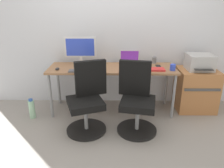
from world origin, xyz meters
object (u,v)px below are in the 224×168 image
(office_chair_right, at_px, (137,101))
(water_bottle_on_floor, at_px, (32,109))
(office_chair_left, at_px, (87,101))
(open_laptop, at_px, (130,62))
(desktop_monitor, at_px, (80,49))
(printer, at_px, (200,62))
(side_cabinet, at_px, (195,89))
(coffee_mug, at_px, (173,67))

(office_chair_right, xyz_separation_m, water_bottle_on_floor, (-1.54, 0.28, -0.28))
(office_chair_left, distance_m, open_laptop, 0.97)
(desktop_monitor, xyz_separation_m, open_laptop, (0.77, -0.02, -0.19))
(printer, bearing_deg, office_chair_left, -159.46)
(side_cabinet, distance_m, printer, 0.45)
(water_bottle_on_floor, relative_size, desktop_monitor, 0.65)
(office_chair_right, distance_m, water_bottle_on_floor, 1.59)
(office_chair_right, height_order, printer, office_chair_right)
(open_laptop, height_order, coffee_mug, open_laptop)
(office_chair_right, bearing_deg, water_bottle_on_floor, 169.72)
(side_cabinet, distance_m, desktop_monitor, 1.94)
(office_chair_left, relative_size, water_bottle_on_floor, 3.03)
(side_cabinet, bearing_deg, water_bottle_on_floor, -172.31)
(water_bottle_on_floor, bearing_deg, coffee_mug, 3.39)
(printer, xyz_separation_m, open_laptop, (-1.07, 0.05, -0.01))
(printer, bearing_deg, water_bottle_on_floor, -172.33)
(coffee_mug, bearing_deg, side_cabinet, 25.43)
(open_laptop, bearing_deg, desktop_monitor, 178.34)
(water_bottle_on_floor, height_order, coffee_mug, coffee_mug)
(side_cabinet, height_order, water_bottle_on_floor, side_cabinet)
(printer, relative_size, coffee_mug, 4.35)
(side_cabinet, relative_size, water_bottle_on_floor, 2.15)
(desktop_monitor, height_order, coffee_mug, desktop_monitor)
(water_bottle_on_floor, distance_m, coffee_mug, 2.18)
(desktop_monitor, relative_size, open_laptop, 1.55)
(side_cabinet, bearing_deg, coffee_mug, -154.57)
(office_chair_left, height_order, desktop_monitor, desktop_monitor)
(desktop_monitor, bearing_deg, open_laptop, -1.66)
(side_cabinet, xyz_separation_m, printer, (-0.00, -0.00, 0.45))
(coffee_mug, bearing_deg, water_bottle_on_floor, -176.61)
(side_cabinet, relative_size, open_laptop, 2.15)
(office_chair_left, bearing_deg, printer, 20.54)
(side_cabinet, xyz_separation_m, water_bottle_on_floor, (-2.55, -0.34, -0.19))
(office_chair_right, bearing_deg, open_laptop, 94.81)
(water_bottle_on_floor, relative_size, coffee_mug, 3.37)
(office_chair_left, xyz_separation_m, office_chair_right, (0.65, 0.00, 0.00))
(side_cabinet, relative_size, printer, 1.66)
(desktop_monitor, bearing_deg, office_chair_left, -76.46)
(side_cabinet, xyz_separation_m, desktop_monitor, (-1.83, 0.07, 0.64))
(office_chair_left, distance_m, side_cabinet, 1.78)
(water_bottle_on_floor, xyz_separation_m, open_laptop, (1.48, 0.40, 0.63))
(office_chair_left, height_order, office_chair_right, same)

